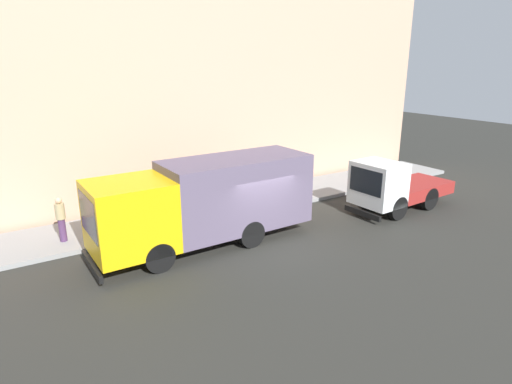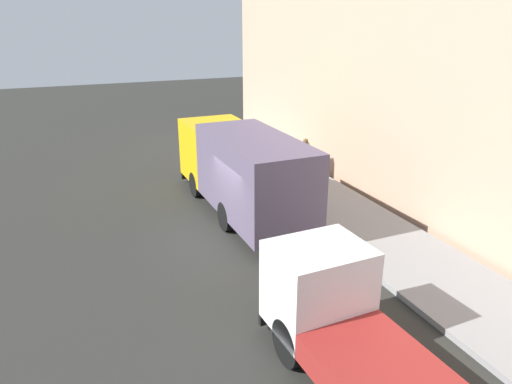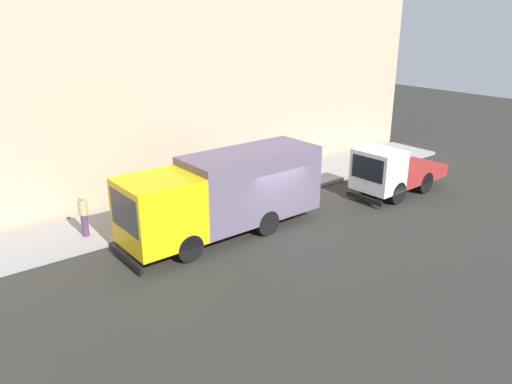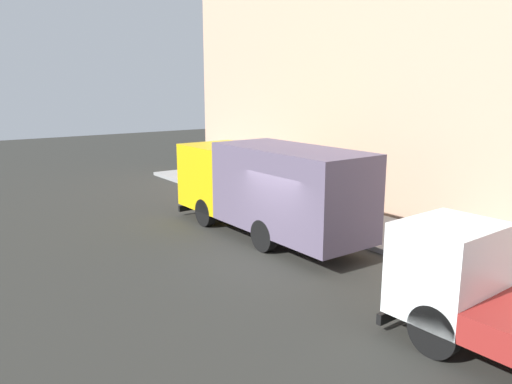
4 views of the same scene
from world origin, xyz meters
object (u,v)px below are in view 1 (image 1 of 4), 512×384
object	(u,v)px
pedestrian_walking	(113,202)
street_sign_post	(163,195)
small_flatbed_truck	(393,187)
large_utility_truck	(207,200)
pedestrian_third	(118,199)
pedestrian_standing	(61,218)

from	to	relation	value
pedestrian_walking	street_sign_post	xyz separation A→B (m)	(-1.77, -1.53, 0.48)
pedestrian_walking	small_flatbed_truck	bearing A→B (deg)	-49.88
large_utility_truck	street_sign_post	xyz separation A→B (m)	(2.19, 0.83, -0.27)
small_flatbed_truck	pedestrian_third	bearing A→B (deg)	63.32
pedestrian_walking	pedestrian_standing	size ratio (longest dim) A/B	0.95
pedestrian_third	large_utility_truck	bearing A→B (deg)	29.06
large_utility_truck	pedestrian_standing	xyz separation A→B (m)	(2.85, 4.53, -0.69)
large_utility_truck	pedestrian_walking	xyz separation A→B (m)	(3.96, 2.36, -0.75)
large_utility_truck	pedestrian_standing	distance (m)	5.40
small_flatbed_truck	pedestrian_third	world-z (taller)	small_flatbed_truck
large_utility_truck	pedestrian_walking	distance (m)	4.67
pedestrian_walking	street_sign_post	distance (m)	2.39
pedestrian_walking	pedestrian_standing	world-z (taller)	pedestrian_standing
pedestrian_third	street_sign_post	bearing A→B (deg)	39.14
large_utility_truck	small_flatbed_truck	xyz separation A→B (m)	(-1.11, -8.71, -0.62)
pedestrian_standing	large_utility_truck	bearing A→B (deg)	9.95
large_utility_truck	street_sign_post	world-z (taller)	large_utility_truck
small_flatbed_truck	pedestrian_standing	distance (m)	13.82
street_sign_post	large_utility_truck	bearing A→B (deg)	-159.24
small_flatbed_truck	street_sign_post	bearing A→B (deg)	68.54
large_utility_truck	street_sign_post	distance (m)	2.35
large_utility_truck	pedestrian_standing	world-z (taller)	large_utility_truck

